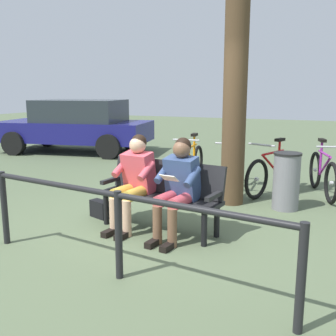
{
  "coord_description": "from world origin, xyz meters",
  "views": [
    {
      "loc": [
        -2.07,
        4.26,
        1.76
      ],
      "look_at": [
        -0.14,
        -0.42,
        0.75
      ],
      "focal_mm": 42.39,
      "sensor_mm": 36.0,
      "label": 1
    }
  ],
  "objects_px": {
    "bench": "(162,190)",
    "bicycle_green": "(323,174)",
    "bicycle_red": "(192,165)",
    "person_companion": "(134,177)",
    "bicycle_purple": "(273,173)",
    "tree_trunk": "(235,84)",
    "parked_car": "(77,125)",
    "litter_bin": "(286,181)",
    "handbag": "(100,209)",
    "bicycle_silver": "(233,170)",
    "person_reading": "(178,184)"
  },
  "relations": [
    {
      "from": "bench",
      "to": "bicycle_green",
      "type": "xyz_separation_m",
      "value": [
        -1.84,
        -2.53,
        -0.15
      ]
    },
    {
      "from": "bicycle_green",
      "to": "bicycle_red",
      "type": "distance_m",
      "value": 2.31
    },
    {
      "from": "bicycle_green",
      "to": "person_companion",
      "type": "bearing_deg",
      "value": -55.43
    },
    {
      "from": "person_companion",
      "to": "bicycle_purple",
      "type": "distance_m",
      "value": 2.83
    },
    {
      "from": "bicycle_purple",
      "to": "bicycle_green",
      "type": "bearing_deg",
      "value": 125.45
    },
    {
      "from": "tree_trunk",
      "to": "parked_car",
      "type": "distance_m",
      "value": 6.4
    },
    {
      "from": "bicycle_red",
      "to": "tree_trunk",
      "type": "bearing_deg",
      "value": 40.82
    },
    {
      "from": "litter_bin",
      "to": "bicycle_purple",
      "type": "distance_m",
      "value": 0.92
    },
    {
      "from": "person_companion",
      "to": "bicycle_red",
      "type": "height_order",
      "value": "person_companion"
    },
    {
      "from": "handbag",
      "to": "parked_car",
      "type": "xyz_separation_m",
      "value": [
        3.76,
        -4.83,
        0.65
      ]
    },
    {
      "from": "litter_bin",
      "to": "bicycle_red",
      "type": "height_order",
      "value": "bicycle_red"
    },
    {
      "from": "handbag",
      "to": "tree_trunk",
      "type": "height_order",
      "value": "tree_trunk"
    },
    {
      "from": "litter_bin",
      "to": "bicycle_silver",
      "type": "bearing_deg",
      "value": -40.16
    },
    {
      "from": "person_reading",
      "to": "bicycle_silver",
      "type": "xyz_separation_m",
      "value": [
        -0.08,
        -2.52,
        -0.31
      ]
    },
    {
      "from": "person_companion",
      "to": "handbag",
      "type": "bearing_deg",
      "value": -7.16
    },
    {
      "from": "parked_car",
      "to": "tree_trunk",
      "type": "bearing_deg",
      "value": 137.57
    },
    {
      "from": "bicycle_green",
      "to": "parked_car",
      "type": "bearing_deg",
      "value": -125.72
    },
    {
      "from": "tree_trunk",
      "to": "litter_bin",
      "type": "height_order",
      "value": "tree_trunk"
    },
    {
      "from": "person_companion",
      "to": "bicycle_green",
      "type": "xyz_separation_m",
      "value": [
        -2.18,
        -2.64,
        -0.3
      ]
    },
    {
      "from": "litter_bin",
      "to": "bicycle_silver",
      "type": "xyz_separation_m",
      "value": [
        0.99,
        -0.83,
        -0.07
      ]
    },
    {
      "from": "person_companion",
      "to": "litter_bin",
      "type": "bearing_deg",
      "value": -127.88
    },
    {
      "from": "bicycle_purple",
      "to": "parked_car",
      "type": "height_order",
      "value": "parked_car"
    },
    {
      "from": "bicycle_silver",
      "to": "bicycle_red",
      "type": "height_order",
      "value": "same"
    },
    {
      "from": "bicycle_green",
      "to": "bicycle_purple",
      "type": "distance_m",
      "value": 0.81
    },
    {
      "from": "person_companion",
      "to": "handbag",
      "type": "distance_m",
      "value": 0.86
    },
    {
      "from": "person_reading",
      "to": "parked_car",
      "type": "height_order",
      "value": "parked_car"
    },
    {
      "from": "person_reading",
      "to": "bicycle_red",
      "type": "xyz_separation_m",
      "value": [
        0.76,
        -2.7,
        -0.31
      ]
    },
    {
      "from": "bench",
      "to": "person_reading",
      "type": "relative_size",
      "value": 1.38
    },
    {
      "from": "litter_bin",
      "to": "bicycle_silver",
      "type": "height_order",
      "value": "bicycle_silver"
    },
    {
      "from": "handbag",
      "to": "bicycle_silver",
      "type": "distance_m",
      "value": 2.62
    },
    {
      "from": "litter_bin",
      "to": "bicycle_green",
      "type": "relative_size",
      "value": 0.52
    },
    {
      "from": "person_companion",
      "to": "bicycle_red",
      "type": "relative_size",
      "value": 0.72
    },
    {
      "from": "person_companion",
      "to": "bicycle_green",
      "type": "bearing_deg",
      "value": -120.42
    },
    {
      "from": "bicycle_purple",
      "to": "bicycle_red",
      "type": "height_order",
      "value": "same"
    },
    {
      "from": "handbag",
      "to": "bicycle_green",
      "type": "relative_size",
      "value": 0.18
    },
    {
      "from": "bench",
      "to": "litter_bin",
      "type": "relative_size",
      "value": 1.94
    },
    {
      "from": "person_companion",
      "to": "bicycle_purple",
      "type": "xyz_separation_m",
      "value": [
        -1.39,
        -2.45,
        -0.3
      ]
    },
    {
      "from": "bicycle_silver",
      "to": "bicycle_red",
      "type": "xyz_separation_m",
      "value": [
        0.84,
        -0.18,
        0.0
      ]
    },
    {
      "from": "bicycle_purple",
      "to": "tree_trunk",
      "type": "bearing_deg",
      "value": -8.66
    },
    {
      "from": "litter_bin",
      "to": "bicycle_purple",
      "type": "height_order",
      "value": "bicycle_purple"
    },
    {
      "from": "person_reading",
      "to": "bicycle_green",
      "type": "height_order",
      "value": "person_reading"
    },
    {
      "from": "person_reading",
      "to": "bicycle_silver",
      "type": "relative_size",
      "value": 0.71
    },
    {
      "from": "person_reading",
      "to": "person_companion",
      "type": "bearing_deg",
      "value": -0.05
    },
    {
      "from": "bench",
      "to": "litter_bin",
      "type": "xyz_separation_m",
      "value": [
        -1.36,
        -1.47,
        -0.08
      ]
    },
    {
      "from": "person_companion",
      "to": "handbag",
      "type": "relative_size",
      "value": 4.0
    },
    {
      "from": "bicycle_purple",
      "to": "bicycle_red",
      "type": "relative_size",
      "value": 0.94
    },
    {
      "from": "bicycle_silver",
      "to": "parked_car",
      "type": "height_order",
      "value": "parked_car"
    },
    {
      "from": "litter_bin",
      "to": "bicycle_red",
      "type": "xyz_separation_m",
      "value": [
        1.83,
        -1.01,
        -0.07
      ]
    },
    {
      "from": "bench",
      "to": "handbag",
      "type": "distance_m",
      "value": 1.05
    },
    {
      "from": "bicycle_purple",
      "to": "bicycle_silver",
      "type": "bearing_deg",
      "value": -65.64
    }
  ]
}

